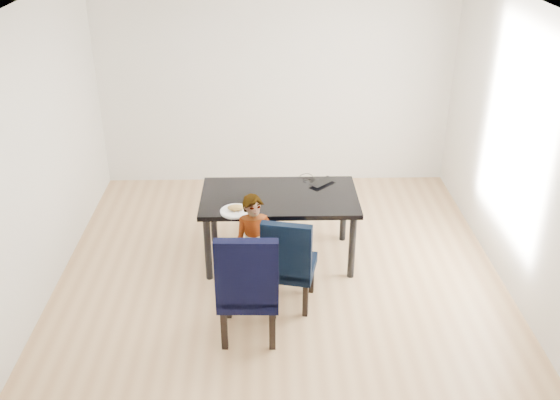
{
  "coord_description": "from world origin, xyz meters",
  "views": [
    {
      "loc": [
        -0.13,
        -5.19,
        3.6
      ],
      "look_at": [
        0.0,
        0.2,
        0.85
      ],
      "focal_mm": 40.0,
      "sensor_mm": 36.0,
      "label": 1
    }
  ],
  "objects_px": {
    "dining_table": "(279,227)",
    "chair_right": "(290,259)",
    "child": "(255,247)",
    "plate": "(236,211)",
    "chair_left": "(249,282)",
    "laptop": "(319,181)"
  },
  "relations": [
    {
      "from": "plate",
      "to": "dining_table",
      "type": "bearing_deg",
      "value": 39.04
    },
    {
      "from": "dining_table",
      "to": "chair_right",
      "type": "relative_size",
      "value": 1.68
    },
    {
      "from": "chair_right",
      "to": "plate",
      "type": "height_order",
      "value": "chair_right"
    },
    {
      "from": "chair_left",
      "to": "plate",
      "type": "xyz_separation_m",
      "value": [
        -0.14,
        0.88,
        0.22
      ]
    },
    {
      "from": "chair_left",
      "to": "laptop",
      "type": "xyz_separation_m",
      "value": [
        0.72,
        1.54,
        0.22
      ]
    },
    {
      "from": "dining_table",
      "to": "chair_right",
      "type": "height_order",
      "value": "chair_right"
    },
    {
      "from": "dining_table",
      "to": "chair_left",
      "type": "xyz_separation_m",
      "value": [
        -0.29,
        -1.23,
        0.17
      ]
    },
    {
      "from": "child",
      "to": "plate",
      "type": "distance_m",
      "value": 0.42
    },
    {
      "from": "chair_right",
      "to": "child",
      "type": "distance_m",
      "value": 0.36
    },
    {
      "from": "plate",
      "to": "laptop",
      "type": "distance_m",
      "value": 1.08
    },
    {
      "from": "child",
      "to": "laptop",
      "type": "relative_size",
      "value": 3.46
    },
    {
      "from": "child",
      "to": "chair_left",
      "type": "bearing_deg",
      "value": -102.65
    },
    {
      "from": "chair_left",
      "to": "child",
      "type": "distance_m",
      "value": 0.59
    },
    {
      "from": "plate",
      "to": "chair_right",
      "type": "bearing_deg",
      "value": -39.94
    },
    {
      "from": "dining_table",
      "to": "child",
      "type": "bearing_deg",
      "value": -110.8
    },
    {
      "from": "chair_right",
      "to": "laptop",
      "type": "distance_m",
      "value": 1.17
    },
    {
      "from": "dining_table",
      "to": "laptop",
      "type": "bearing_deg",
      "value": 34.99
    },
    {
      "from": "laptop",
      "to": "chair_left",
      "type": "bearing_deg",
      "value": 20.65
    },
    {
      "from": "child",
      "to": "chair_right",
      "type": "bearing_deg",
      "value": -29.78
    },
    {
      "from": "chair_right",
      "to": "plate",
      "type": "distance_m",
      "value": 0.73
    },
    {
      "from": "chair_left",
      "to": "laptop",
      "type": "bearing_deg",
      "value": 66.42
    },
    {
      "from": "dining_table",
      "to": "child",
      "type": "xyz_separation_m",
      "value": [
        -0.25,
        -0.65,
        0.16
      ]
    }
  ]
}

